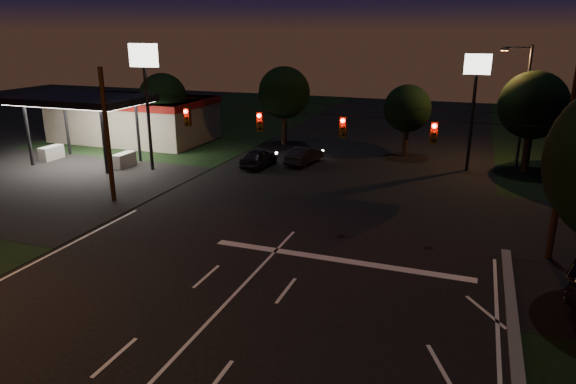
% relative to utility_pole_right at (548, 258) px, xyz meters
% --- Properties ---
extents(cross_street_left, '(20.00, 16.00, 0.02)m').
position_rel_utility_pole_right_xyz_m(cross_street_left, '(-32.00, 1.00, 0.00)').
color(cross_street_left, black).
rests_on(cross_street_left, ground).
extents(stop_bar, '(12.00, 0.50, 0.01)m').
position_rel_utility_pole_right_xyz_m(stop_bar, '(-9.00, -3.50, 0.01)').
color(stop_bar, silver).
rests_on(stop_bar, ground).
extents(utility_pole_right, '(0.30, 0.30, 9.00)m').
position_rel_utility_pole_right_xyz_m(utility_pole_right, '(0.00, 0.00, 0.00)').
color(utility_pole_right, black).
rests_on(utility_pole_right, ground).
extents(utility_pole_left, '(0.28, 0.28, 8.00)m').
position_rel_utility_pole_right_xyz_m(utility_pole_left, '(-24.00, 0.00, 0.00)').
color(utility_pole_left, black).
rests_on(utility_pole_left, ground).
extents(signal_span, '(24.00, 0.40, 1.56)m').
position_rel_utility_pole_right_xyz_m(signal_span, '(-12.00, -0.04, 5.50)').
color(signal_span, black).
rests_on(signal_span, ground).
extents(gas_station, '(14.20, 16.10, 5.25)m').
position_rel_utility_pole_right_xyz_m(gas_station, '(-33.86, 15.39, 2.38)').
color(gas_station, gray).
rests_on(gas_station, ground).
extents(pole_sign_left_near, '(2.20, 0.30, 9.10)m').
position_rel_utility_pole_right_xyz_m(pole_sign_left_near, '(-26.00, 7.00, 6.98)').
color(pole_sign_left_near, black).
rests_on(pole_sign_left_near, ground).
extents(pole_sign_right, '(1.80, 0.30, 8.40)m').
position_rel_utility_pole_right_xyz_m(pole_sign_right, '(-4.00, 15.00, 6.24)').
color(pole_sign_right, black).
rests_on(pole_sign_right, ground).
extents(street_light_right_far, '(2.20, 0.35, 9.00)m').
position_rel_utility_pole_right_xyz_m(street_light_right_far, '(-0.76, 17.00, 5.24)').
color(street_light_right_far, black).
rests_on(street_light_right_far, ground).
extents(tree_far_a, '(4.20, 4.20, 6.42)m').
position_rel_utility_pole_right_xyz_m(tree_far_a, '(-29.98, 15.12, 4.26)').
color(tree_far_a, black).
rests_on(tree_far_a, ground).
extents(tree_far_b, '(4.60, 4.60, 6.98)m').
position_rel_utility_pole_right_xyz_m(tree_far_b, '(-19.98, 19.13, 4.61)').
color(tree_far_b, black).
rests_on(tree_far_b, ground).
extents(tree_far_c, '(3.80, 3.80, 5.86)m').
position_rel_utility_pole_right_xyz_m(tree_far_c, '(-8.98, 18.10, 3.90)').
color(tree_far_c, black).
rests_on(tree_far_c, ground).
extents(tree_far_d, '(4.80, 4.80, 7.30)m').
position_rel_utility_pole_right_xyz_m(tree_far_d, '(0.02, 16.13, 4.83)').
color(tree_far_d, black).
rests_on(tree_far_d, ground).
extents(car_oncoming_a, '(1.79, 4.13, 1.39)m').
position_rel_utility_pole_right_xyz_m(car_oncoming_a, '(-18.96, 10.68, 0.69)').
color(car_oncoming_a, black).
rests_on(car_oncoming_a, ground).
extents(car_oncoming_b, '(2.06, 4.23, 1.34)m').
position_rel_utility_pole_right_xyz_m(car_oncoming_b, '(-15.98, 12.75, 0.67)').
color(car_oncoming_b, black).
rests_on(car_oncoming_b, ground).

